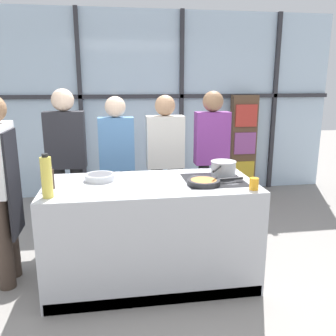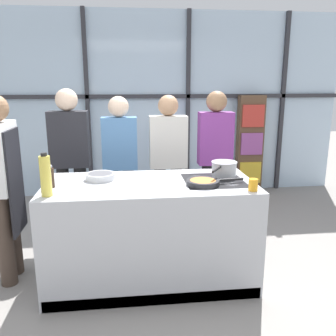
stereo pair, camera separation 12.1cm
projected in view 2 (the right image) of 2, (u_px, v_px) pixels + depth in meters
The scene contains 16 objects.
ground_plane at pixel (151, 277), 3.30m from camera, with size 18.00×18.00×0.00m, color gray.
back_window_wall at pixel (138, 105), 5.49m from camera, with size 6.40×0.10×2.80m.
bookshelf at pixel (250, 145), 5.66m from camera, with size 0.41×0.19×1.56m.
demo_island at pixel (151, 232), 3.18m from camera, with size 1.81×0.86×0.92m.
chef at pixel (3, 179), 3.07m from camera, with size 0.24×0.45×1.67m.
spectator_far_left at pixel (70, 156), 3.91m from camera, with size 0.42×0.24×1.70m.
spectator_center_left at pixel (120, 158), 3.98m from camera, with size 0.39×0.23×1.61m.
spectator_center_right at pixel (168, 157), 4.04m from camera, with size 0.42×0.23×1.62m.
spectator_far_right at pixel (215, 153), 4.09m from camera, with size 0.39×0.23×1.66m.
frying_pan at pixel (204, 182), 3.00m from camera, with size 0.50×0.28×0.04m.
saucepan at pixel (224, 169), 3.25m from camera, with size 0.30×0.39×0.14m.
white_plate at pixel (100, 174), 3.33m from camera, with size 0.25×0.25×0.01m, color white.
mixing_bowl at pixel (100, 176), 3.16m from camera, with size 0.27×0.27×0.06m.
oil_bottle at pixel (46, 176), 2.68m from camera, with size 0.08×0.08×0.34m.
pepper_grinder at pixel (51, 177), 2.91m from camera, with size 0.05×0.05×0.19m.
juice_glass_near at pixel (253, 185), 2.84m from camera, with size 0.08×0.08×0.10m, color orange.
Camera 2 is at (-0.18, -2.96, 1.77)m, focal length 38.00 mm.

